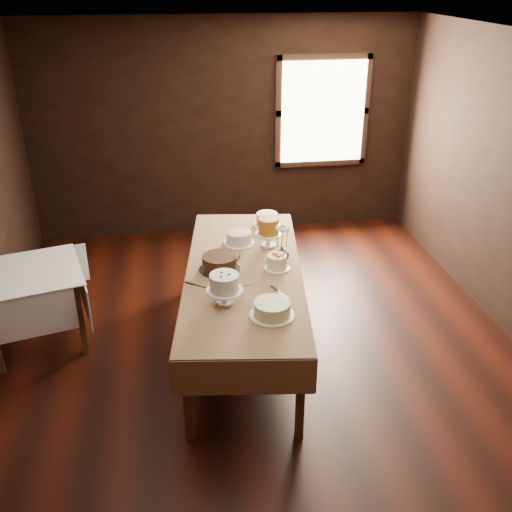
# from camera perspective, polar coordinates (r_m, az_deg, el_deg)

# --- Properties ---
(floor) EXTENTS (5.00, 6.00, 0.01)m
(floor) POSITION_cam_1_polar(r_m,az_deg,el_deg) (5.51, 0.32, -9.79)
(floor) COLOR black
(floor) RESTS_ON ground
(ceiling) EXTENTS (5.00, 6.00, 0.01)m
(ceiling) POSITION_cam_1_polar(r_m,az_deg,el_deg) (4.46, 0.41, 20.53)
(ceiling) COLOR beige
(ceiling) RESTS_ON wall_back
(wall_back) EXTENTS (5.00, 0.02, 2.80)m
(wall_back) POSITION_cam_1_polar(r_m,az_deg,el_deg) (7.65, -3.22, 12.39)
(wall_back) COLOR black
(wall_back) RESTS_ON ground
(window) EXTENTS (1.10, 0.05, 1.30)m
(window) POSITION_cam_1_polar(r_m,az_deg,el_deg) (7.77, 6.65, 14.00)
(window) COLOR #FFEABF
(window) RESTS_ON wall_back
(display_table) EXTENTS (1.37, 2.77, 0.82)m
(display_table) POSITION_cam_1_polar(r_m,az_deg,el_deg) (5.24, -1.23, -2.02)
(display_table) COLOR #422616
(display_table) RESTS_ON ground
(side_table) EXTENTS (1.12, 1.12, 0.78)m
(side_table) POSITION_cam_1_polar(r_m,az_deg,el_deg) (5.73, -21.54, -2.27)
(side_table) COLOR #422616
(side_table) RESTS_ON ground
(cake_speckled) EXTENTS (0.29, 0.29, 0.14)m
(cake_speckled) POSITION_cam_1_polar(r_m,az_deg,el_deg) (6.11, 1.10, 3.63)
(cake_speckled) COLOR white
(cake_speckled) RESTS_ON display_table
(cake_lattice) EXTENTS (0.31, 0.31, 0.12)m
(cake_lattice) POSITION_cam_1_polar(r_m,az_deg,el_deg) (5.70, -1.70, 1.75)
(cake_lattice) COLOR white
(cake_lattice) RESTS_ON display_table
(cake_caramel) EXTENTS (0.27, 0.27, 0.31)m
(cake_caramel) POSITION_cam_1_polar(r_m,az_deg,el_deg) (5.62, 1.25, 2.22)
(cake_caramel) COLOR white
(cake_caramel) RESTS_ON display_table
(cake_chocolate) EXTENTS (0.44, 0.44, 0.15)m
(cake_chocolate) POSITION_cam_1_polar(r_m,az_deg,el_deg) (5.19, -3.65, -0.74)
(cake_chocolate) COLOR silver
(cake_chocolate) RESTS_ON display_table
(cake_flowers) EXTENTS (0.23, 0.23, 0.14)m
(cake_flowers) POSITION_cam_1_polar(r_m,az_deg,el_deg) (5.21, 2.08, -0.65)
(cake_flowers) COLOR white
(cake_flowers) RESTS_ON display_table
(cake_swirl) EXTENTS (0.30, 0.30, 0.27)m
(cake_swirl) POSITION_cam_1_polar(r_m,az_deg,el_deg) (4.66, -3.14, -3.41)
(cake_swirl) COLOR white
(cake_swirl) RESTS_ON display_table
(cake_cream) EXTENTS (0.36, 0.36, 0.12)m
(cake_cream) POSITION_cam_1_polar(r_m,az_deg,el_deg) (4.52, 1.61, -5.33)
(cake_cream) COLOR white
(cake_cream) RESTS_ON display_table
(cake_server_a) EXTENTS (0.24, 0.07, 0.01)m
(cake_server_a) POSITION_cam_1_polar(r_m,az_deg,el_deg) (4.97, -0.85, -2.90)
(cake_server_a) COLOR silver
(cake_server_a) RESTS_ON display_table
(cake_server_b) EXTENTS (0.12, 0.23, 0.01)m
(cake_server_b) POSITION_cam_1_polar(r_m,az_deg,el_deg) (4.83, 2.60, -3.83)
(cake_server_b) COLOR silver
(cake_server_b) RESTS_ON display_table
(cake_server_c) EXTENTS (0.10, 0.24, 0.01)m
(cake_server_c) POSITION_cam_1_polar(r_m,az_deg,el_deg) (5.52, -1.50, 0.30)
(cake_server_c) COLOR silver
(cake_server_c) RESTS_ON display_table
(cake_server_d) EXTENTS (0.19, 0.19, 0.01)m
(cake_server_d) POSITION_cam_1_polar(r_m,az_deg,el_deg) (5.46, 2.10, -0.04)
(cake_server_d) COLOR silver
(cake_server_d) RESTS_ON display_table
(cake_server_e) EXTENTS (0.21, 0.16, 0.01)m
(cake_server_e) POSITION_cam_1_polar(r_m,az_deg,el_deg) (4.97, -5.45, -3.04)
(cake_server_e) COLOR silver
(cake_server_e) RESTS_ON display_table
(flower_vase) EXTENTS (0.20, 0.20, 0.15)m
(flower_vase) POSITION_cam_1_polar(r_m,az_deg,el_deg) (5.36, 2.57, 0.25)
(flower_vase) COLOR #2D2823
(flower_vase) RESTS_ON display_table
(flower_bouquet) EXTENTS (0.14, 0.14, 0.20)m
(flower_bouquet) POSITION_cam_1_polar(r_m,az_deg,el_deg) (5.28, 2.62, 2.13)
(flower_bouquet) COLOR white
(flower_bouquet) RESTS_ON flower_vase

